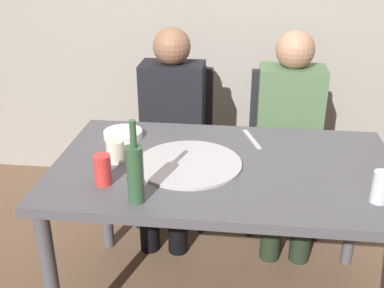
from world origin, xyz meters
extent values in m
cube|color=#4C4C51|center=(0.00, 0.00, 0.73)|extent=(1.44, 0.86, 0.04)
cylinder|color=#4C4C51|center=(-0.66, -0.37, 0.35)|extent=(0.06, 0.06, 0.71)
cylinder|color=#4C4C51|center=(-0.66, 0.37, 0.35)|extent=(0.06, 0.06, 0.71)
cylinder|color=#4C4C51|center=(0.66, 0.37, 0.35)|extent=(0.06, 0.06, 0.71)
cylinder|color=#ADADB2|center=(-0.15, -0.02, 0.75)|extent=(0.44, 0.44, 0.01)
cylinder|color=#2D5133|center=(-0.30, -0.33, 0.86)|extent=(0.06, 0.06, 0.22)
cylinder|color=#2D5133|center=(-0.30, -0.33, 1.01)|extent=(0.02, 0.02, 0.10)
cylinder|color=beige|center=(-0.46, -0.02, 0.80)|extent=(0.08, 0.08, 0.10)
cylinder|color=silver|center=(0.57, -0.23, 0.81)|extent=(0.06, 0.06, 0.12)
cylinder|color=red|center=(-0.46, -0.22, 0.81)|extent=(0.07, 0.07, 0.12)
cylinder|color=white|center=(-0.50, 0.23, 0.76)|extent=(0.18, 0.18, 0.03)
cube|color=#B7B7BC|center=(0.11, 0.27, 0.75)|extent=(0.09, 0.21, 0.01)
cube|color=black|center=(-0.34, 0.75, 0.45)|extent=(0.44, 0.44, 0.05)
cube|color=black|center=(-0.34, 0.95, 0.68)|extent=(0.44, 0.04, 0.45)
cylinder|color=black|center=(-0.15, 0.56, 0.21)|extent=(0.04, 0.04, 0.42)
cylinder|color=black|center=(-0.53, 0.56, 0.21)|extent=(0.04, 0.04, 0.42)
cylinder|color=black|center=(-0.15, 0.94, 0.21)|extent=(0.04, 0.04, 0.42)
cylinder|color=black|center=(-0.53, 0.94, 0.21)|extent=(0.04, 0.04, 0.42)
cube|color=black|center=(0.33, 0.75, 0.45)|extent=(0.44, 0.44, 0.05)
cube|color=black|center=(0.33, 0.95, 0.68)|extent=(0.44, 0.04, 0.45)
cylinder|color=black|center=(0.52, 0.56, 0.21)|extent=(0.04, 0.04, 0.42)
cylinder|color=black|center=(0.14, 0.56, 0.21)|extent=(0.04, 0.04, 0.42)
cylinder|color=black|center=(0.52, 0.94, 0.21)|extent=(0.04, 0.04, 0.42)
cylinder|color=black|center=(0.14, 0.94, 0.21)|extent=(0.04, 0.04, 0.42)
cube|color=black|center=(-0.34, 0.77, 0.71)|extent=(0.36, 0.22, 0.52)
sphere|color=brown|center=(-0.34, 0.77, 1.06)|extent=(0.21, 0.21, 0.21)
cylinder|color=black|center=(-0.26, 0.57, 0.45)|extent=(0.12, 0.40, 0.12)
cylinder|color=black|center=(-0.42, 0.57, 0.45)|extent=(0.12, 0.40, 0.12)
cylinder|color=black|center=(-0.26, 0.37, 0.23)|extent=(0.11, 0.11, 0.45)
cylinder|color=black|center=(-0.42, 0.37, 0.23)|extent=(0.11, 0.11, 0.45)
cube|color=#4C6B47|center=(0.33, 0.77, 0.71)|extent=(0.36, 0.22, 0.52)
sphere|color=#A87A5B|center=(0.33, 0.77, 1.06)|extent=(0.21, 0.21, 0.21)
cylinder|color=black|center=(0.41, 0.57, 0.45)|extent=(0.12, 0.40, 0.12)
cylinder|color=black|center=(0.25, 0.57, 0.45)|extent=(0.12, 0.40, 0.12)
cylinder|color=black|center=(0.41, 0.37, 0.23)|extent=(0.11, 0.11, 0.45)
cylinder|color=black|center=(0.25, 0.37, 0.23)|extent=(0.11, 0.11, 0.45)
camera|label=1|loc=(0.06, -1.74, 1.64)|focal=43.26mm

